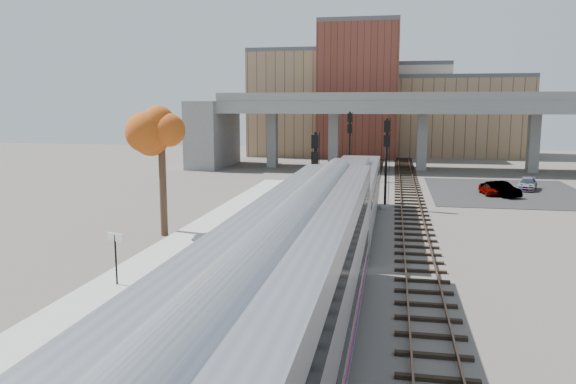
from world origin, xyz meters
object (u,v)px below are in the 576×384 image
(signal_mast_near, at_px, (315,188))
(car_a, at_px, (490,189))
(locomotive, at_px, (353,194))
(coach, at_px, (292,305))
(tree, at_px, (161,127))
(signal_mast_mid, at_px, (386,164))
(car_b, at_px, (501,189))
(signal_mast_far, at_px, (349,146))
(car_c, at_px, (527,184))

(signal_mast_near, distance_m, car_a, 23.24)
(locomotive, bearing_deg, coach, -90.00)
(tree, bearing_deg, signal_mast_mid, 41.74)
(signal_mast_mid, bearing_deg, car_b, 37.45)
(locomotive, height_order, signal_mast_far, signal_mast_far)
(signal_mast_mid, height_order, car_b, signal_mast_mid)
(car_a, bearing_deg, signal_mast_far, 141.47)
(signal_mast_near, bearing_deg, locomotive, 56.29)
(car_b, bearing_deg, signal_mast_far, 118.30)
(signal_mast_far, bearing_deg, locomotive, -84.89)
(locomotive, relative_size, car_a, 5.93)
(car_b, height_order, car_c, car_b)
(locomotive, height_order, tree, tree)
(locomotive, height_order, signal_mast_near, signal_mast_near)
(signal_mast_far, distance_m, car_a, 15.65)
(locomotive, height_order, car_a, locomotive)
(signal_mast_near, relative_size, car_c, 1.66)
(coach, xyz_separation_m, signal_mast_near, (-2.10, 19.46, 0.28))
(signal_mast_near, height_order, signal_mast_far, signal_mast_far)
(locomotive, bearing_deg, signal_mast_near, -123.71)
(coach, xyz_separation_m, signal_mast_far, (-2.10, 46.10, 0.90))
(signal_mast_mid, bearing_deg, coach, -93.81)
(coach, bearing_deg, signal_mast_mid, 86.19)
(signal_mast_mid, xyz_separation_m, signal_mast_far, (-4.10, 16.06, 0.21))
(tree, height_order, car_a, tree)
(signal_mast_far, xyz_separation_m, tree, (-9.27, -27.98, 3.01))
(signal_mast_near, xyz_separation_m, car_a, (13.26, 18.92, -2.49))
(car_c, bearing_deg, tree, -120.82)
(tree, relative_size, car_a, 2.81)
(locomotive, height_order, signal_mast_mid, signal_mast_mid)
(signal_mast_far, height_order, car_a, signal_mast_far)
(locomotive, xyz_separation_m, car_c, (15.15, 19.45, -1.67))
(car_c, bearing_deg, coach, -92.71)
(signal_mast_far, height_order, tree, tree)
(signal_mast_mid, bearing_deg, signal_mast_far, 104.32)
(signal_mast_mid, distance_m, car_b, 12.91)
(signal_mast_far, distance_m, car_c, 17.99)
(car_b, distance_m, car_c, 5.37)
(signal_mast_mid, relative_size, tree, 0.78)
(signal_mast_far, relative_size, car_b, 1.87)
(signal_mast_near, relative_size, tree, 0.71)
(locomotive, xyz_separation_m, car_b, (12.01, 15.10, -1.59))
(car_a, bearing_deg, car_c, 34.26)
(coach, relative_size, signal_mast_near, 3.88)
(coach, relative_size, signal_mast_far, 3.41)
(coach, height_order, signal_mast_mid, signal_mast_mid)
(coach, relative_size, tree, 2.77)
(locomotive, xyz_separation_m, coach, (-0.00, -22.61, 0.52))
(tree, distance_m, car_c, 36.24)
(signal_mast_near, xyz_separation_m, tree, (-9.27, -1.35, 3.63))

